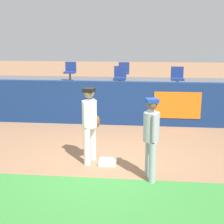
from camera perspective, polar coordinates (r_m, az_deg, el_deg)
The scene contains 11 objects.
ground_plane at distance 7.53m, azimuth -1.57°, elevation -9.03°, with size 60.00×60.00×0.00m, color #936B4C.
grass_foreground_strip at distance 5.52m, azimuth -4.77°, elevation -18.05°, with size 18.00×2.80×0.01m, color #388438.
first_base at distance 7.43m, azimuth -0.79°, elevation -9.04°, with size 0.40×0.40×0.08m, color white.
player_fielder_home at distance 7.22m, azimuth -4.04°, elevation -1.51°, with size 0.44×0.52×1.77m.
player_runner_visitor at distance 6.39m, azimuth 7.12°, elevation -3.90°, with size 0.39×0.47×1.71m.
field_wall at distance 10.46m, azimuth 0.77°, elevation 1.61°, with size 18.00×0.26×1.45m.
bleacher_platform at distance 13.02m, azimuth 1.73°, elevation 2.92°, with size 18.00×4.80×0.98m, color #59595E.
seat_back_center at distance 13.54m, azimuth 2.14°, elevation 7.43°, with size 0.46×0.44×0.84m.
seat_back_left at distance 13.89m, azimuth -7.59°, elevation 7.48°, with size 0.47×0.44×0.84m.
seat_front_center at distance 11.76m, azimuth 1.46°, elevation 6.50°, with size 0.46×0.44×0.84m.
seat_front_right at distance 11.79m, azimuth 11.76°, elevation 6.24°, with size 0.46×0.44×0.84m.
Camera 1 is at (0.91, -6.89, 2.90)m, focal length 50.38 mm.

